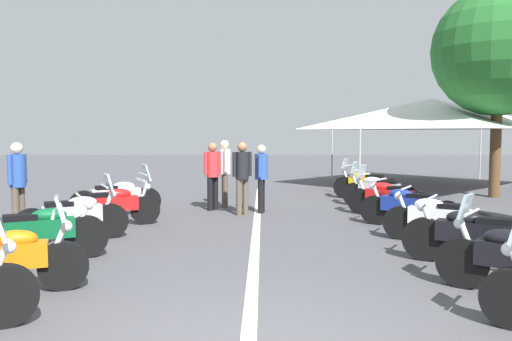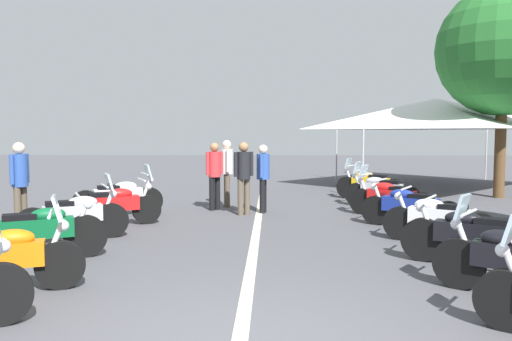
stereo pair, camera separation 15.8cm
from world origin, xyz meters
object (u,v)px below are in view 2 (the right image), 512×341
at_px(bystander_0, 20,178).
at_px(motorcycle_right_row_5, 390,197).
at_px(motorcycle_right_row_3, 438,219).
at_px(bystander_4, 244,172).
at_px(motorcycle_right_row_4, 409,207).
at_px(motorcycle_right_row_7, 369,184).
at_px(motorcycle_left_row_2, 37,231).
at_px(bystander_3, 215,171).
at_px(motorcycle_left_row_5, 119,196).
at_px(roadside_tree_1, 504,50).
at_px(motorcycle_right_row_6, 380,190).
at_px(event_tent, 436,114).
at_px(motorcycle_left_row_4, 113,205).
at_px(motorcycle_right_row_2, 474,236).
at_px(bystander_1, 263,173).
at_px(bystander_2, 227,167).
at_px(motorcycle_left_row_3, 74,215).
at_px(motorcycle_left_row_1, 0,257).

bearing_deg(bystander_0, motorcycle_right_row_5, -154.32).
relative_size(motorcycle_right_row_3, bystander_4, 1.04).
height_order(motorcycle_right_row_4, motorcycle_right_row_7, motorcycle_right_row_7).
distance_m(motorcycle_left_row_2, bystander_3, 5.74).
height_order(motorcycle_left_row_5, motorcycle_right_row_3, motorcycle_left_row_5).
bearing_deg(roadside_tree_1, bystander_3, 108.06).
relative_size(motorcycle_right_row_6, bystander_3, 1.07).
xyz_separation_m(motorcycle_right_row_7, event_tent, (3.60, -3.02, 2.18)).
height_order(motorcycle_left_row_4, motorcycle_right_row_2, motorcycle_right_row_2).
bearing_deg(bystander_1, bystander_3, 171.95).
relative_size(motorcycle_right_row_4, bystander_2, 1.04).
xyz_separation_m(bystander_1, bystander_3, (0.40, 1.24, 0.03)).
distance_m(motorcycle_left_row_5, motorcycle_right_row_3, 7.14).
relative_size(motorcycle_right_row_6, bystander_2, 1.03).
height_order(motorcycle_left_row_4, bystander_1, bystander_1).
distance_m(motorcycle_right_row_5, event_tent, 7.66).
xyz_separation_m(motorcycle_right_row_3, motorcycle_right_row_7, (5.96, 0.09, 0.02)).
xyz_separation_m(motorcycle_left_row_5, motorcycle_right_row_2, (-4.40, -6.57, -0.01)).
bearing_deg(motorcycle_right_row_3, bystander_2, -17.61).
xyz_separation_m(motorcycle_right_row_4, motorcycle_right_row_5, (1.42, 0.07, 0.01)).
relative_size(motorcycle_right_row_4, bystander_1, 1.10).
bearing_deg(motorcycle_right_row_2, motorcycle_left_row_5, -3.56).
relative_size(bystander_4, roadside_tree_1, 0.27).
bearing_deg(bystander_0, bystander_2, -126.66).
height_order(bystander_1, event_tent, event_tent).
bearing_deg(motorcycle_right_row_4, motorcycle_left_row_3, 46.24).
distance_m(motorcycle_right_row_2, bystander_4, 5.97).
relative_size(motorcycle_right_row_4, motorcycle_right_row_5, 1.01).
bearing_deg(bystander_4, motorcycle_right_row_5, -127.59).
bearing_deg(event_tent, motorcycle_right_row_2, 165.29).
bearing_deg(bystander_3, bystander_1, -151.80).
relative_size(motorcycle_right_row_6, bystander_4, 1.05).
relative_size(motorcycle_right_row_2, bystander_3, 1.13).
xyz_separation_m(bystander_3, event_tent, (5.70, -7.35, 1.64)).
relative_size(motorcycle_right_row_2, bystander_4, 1.11).
bearing_deg(motorcycle_left_row_1, motorcycle_right_row_7, 34.87).
xyz_separation_m(motorcycle_left_row_2, bystander_4, (4.53, -2.94, 0.57)).
bearing_deg(motorcycle_right_row_6, motorcycle_left_row_3, 63.00).
height_order(motorcycle_right_row_3, event_tent, event_tent).
bearing_deg(bystander_0, motorcycle_left_row_1, 126.38).
relative_size(motorcycle_left_row_2, bystander_1, 1.17).
height_order(motorcycle_right_row_2, event_tent, event_tent).
xyz_separation_m(motorcycle_left_row_2, bystander_2, (5.91, -2.41, 0.58)).
bearing_deg(bystander_3, motorcycle_right_row_6, -125.98).
relative_size(motorcycle_right_row_7, bystander_0, 1.05).
bearing_deg(bystander_1, motorcycle_left_row_3, -125.69).
height_order(motorcycle_right_row_4, roadside_tree_1, roadside_tree_1).
distance_m(motorcycle_right_row_3, motorcycle_right_row_6, 4.48).
height_order(motorcycle_left_row_3, bystander_1, bystander_1).
height_order(bystander_0, roadside_tree_1, roadside_tree_1).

